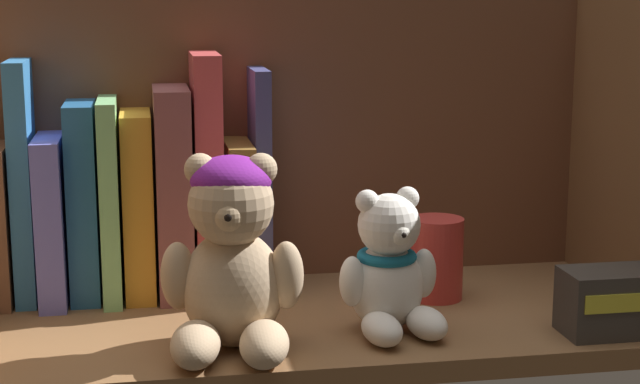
{
  "coord_description": "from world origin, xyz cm",
  "views": [
    {
      "loc": [
        -15.36,
        -93.05,
        33.23
      ],
      "look_at": [
        1.23,
        0.0,
        14.21
      ],
      "focal_mm": 56.88,
      "sensor_mm": 36.0,
      "label": 1
    }
  ],
  "objects_px": {
    "teddy_bear_smaller": "(390,271)",
    "pillar_candle": "(436,258)",
    "teddy_bear_larger": "(232,258)",
    "small_product_box": "(609,302)",
    "book_3": "(84,199)",
    "book_5": "(138,202)",
    "book_2": "(54,216)",
    "book_4": "(111,196)",
    "book_7": "(206,172)",
    "book_8": "(236,214)",
    "book_6": "(173,189)",
    "book_9": "(259,178)",
    "book_1": "(25,180)"
  },
  "relations": [
    {
      "from": "book_2",
      "to": "teddy_bear_larger",
      "type": "distance_m",
      "value": 0.25
    },
    {
      "from": "book_5",
      "to": "pillar_candle",
      "type": "relative_size",
      "value": 2.27
    },
    {
      "from": "pillar_candle",
      "to": "book_9",
      "type": "bearing_deg",
      "value": 154.96
    },
    {
      "from": "book_8",
      "to": "pillar_candle",
      "type": "bearing_deg",
      "value": -22.2
    },
    {
      "from": "book_5",
      "to": "book_9",
      "type": "height_order",
      "value": "book_9"
    },
    {
      "from": "book_8",
      "to": "book_6",
      "type": "bearing_deg",
      "value": 180.0
    },
    {
      "from": "book_1",
      "to": "book_9",
      "type": "height_order",
      "value": "book_1"
    },
    {
      "from": "book_1",
      "to": "small_product_box",
      "type": "distance_m",
      "value": 0.58
    },
    {
      "from": "book_3",
      "to": "small_product_box",
      "type": "height_order",
      "value": "book_3"
    },
    {
      "from": "book_3",
      "to": "teddy_bear_larger",
      "type": "xyz_separation_m",
      "value": [
        0.13,
        -0.19,
        -0.02
      ]
    },
    {
      "from": "book_9",
      "to": "book_1",
      "type": "bearing_deg",
      "value": 180.0
    },
    {
      "from": "book_4",
      "to": "teddy_bear_smaller",
      "type": "distance_m",
      "value": 0.31
    },
    {
      "from": "book_5",
      "to": "book_1",
      "type": "bearing_deg",
      "value": 180.0
    },
    {
      "from": "teddy_bear_larger",
      "to": "small_product_box",
      "type": "distance_m",
      "value": 0.35
    },
    {
      "from": "teddy_bear_smaller",
      "to": "pillar_candle",
      "type": "relative_size",
      "value": 1.6
    },
    {
      "from": "book_3",
      "to": "book_9",
      "type": "relative_size",
      "value": 0.87
    },
    {
      "from": "book_4",
      "to": "book_9",
      "type": "relative_size",
      "value": 0.88
    },
    {
      "from": "book_2",
      "to": "book_7",
      "type": "xyz_separation_m",
      "value": [
        0.16,
        -0.0,
        0.04
      ]
    },
    {
      "from": "teddy_bear_larger",
      "to": "teddy_bear_smaller",
      "type": "distance_m",
      "value": 0.15
    },
    {
      "from": "teddy_bear_larger",
      "to": "pillar_candle",
      "type": "height_order",
      "value": "teddy_bear_larger"
    },
    {
      "from": "book_7",
      "to": "small_product_box",
      "type": "height_order",
      "value": "book_7"
    },
    {
      "from": "pillar_candle",
      "to": "book_5",
      "type": "bearing_deg",
      "value": 164.93
    },
    {
      "from": "book_7",
      "to": "teddy_bear_larger",
      "type": "height_order",
      "value": "book_7"
    },
    {
      "from": "book_9",
      "to": "book_4",
      "type": "bearing_deg",
      "value": -180.0
    },
    {
      "from": "book_6",
      "to": "book_8",
      "type": "distance_m",
      "value": 0.07
    },
    {
      "from": "book_4",
      "to": "small_product_box",
      "type": "relative_size",
      "value": 2.38
    },
    {
      "from": "book_1",
      "to": "book_7",
      "type": "relative_size",
      "value": 0.98
    },
    {
      "from": "book_3",
      "to": "book_9",
      "type": "height_order",
      "value": "book_9"
    },
    {
      "from": "book_4",
      "to": "book_7",
      "type": "bearing_deg",
      "value": 0.0
    },
    {
      "from": "teddy_bear_smaller",
      "to": "book_2",
      "type": "bearing_deg",
      "value": 151.22
    },
    {
      "from": "book_2",
      "to": "book_4",
      "type": "distance_m",
      "value": 0.06
    },
    {
      "from": "book_2",
      "to": "teddy_bear_smaller",
      "type": "height_order",
      "value": "book_2"
    },
    {
      "from": "book_3",
      "to": "pillar_candle",
      "type": "bearing_deg",
      "value": -12.82
    },
    {
      "from": "book_5",
      "to": "book_6",
      "type": "distance_m",
      "value": 0.04
    },
    {
      "from": "book_9",
      "to": "pillar_candle",
      "type": "bearing_deg",
      "value": -25.04
    },
    {
      "from": "teddy_bear_smaller",
      "to": "pillar_candle",
      "type": "height_order",
      "value": "teddy_bear_smaller"
    },
    {
      "from": "book_2",
      "to": "book_4",
      "type": "height_order",
      "value": "book_4"
    },
    {
      "from": "book_3",
      "to": "book_6",
      "type": "distance_m",
      "value": 0.09
    },
    {
      "from": "small_product_box",
      "to": "pillar_candle",
      "type": "bearing_deg",
      "value": 133.22
    },
    {
      "from": "teddy_bear_larger",
      "to": "small_product_box",
      "type": "xyz_separation_m",
      "value": [
        0.34,
        -0.02,
        -0.05
      ]
    },
    {
      "from": "book_9",
      "to": "small_product_box",
      "type": "height_order",
      "value": "book_9"
    },
    {
      "from": "teddy_bear_larger",
      "to": "small_product_box",
      "type": "height_order",
      "value": "teddy_bear_larger"
    },
    {
      "from": "book_5",
      "to": "teddy_bear_smaller",
      "type": "height_order",
      "value": "book_5"
    },
    {
      "from": "book_2",
      "to": "book_4",
      "type": "xyz_separation_m",
      "value": [
        0.06,
        -0.0,
        0.02
      ]
    },
    {
      "from": "book_3",
      "to": "book_6",
      "type": "relative_size",
      "value": 0.93
    },
    {
      "from": "book_5",
      "to": "pillar_candle",
      "type": "distance_m",
      "value": 0.31
    },
    {
      "from": "book_9",
      "to": "small_product_box",
      "type": "bearing_deg",
      "value": -35.73
    },
    {
      "from": "book_9",
      "to": "book_7",
      "type": "bearing_deg",
      "value": -180.0
    },
    {
      "from": "book_5",
      "to": "book_6",
      "type": "bearing_deg",
      "value": 0.0
    },
    {
      "from": "book_3",
      "to": "teddy_bear_larger",
      "type": "relative_size",
      "value": 1.16
    }
  ]
}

